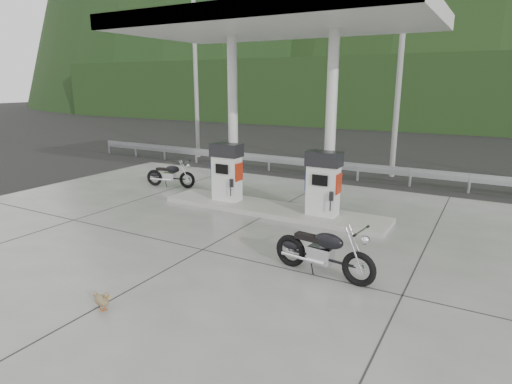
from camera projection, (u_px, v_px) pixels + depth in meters
The scene contains 17 objects.
ground at pixel (226, 237), 10.79m from camera, with size 160.00×160.00×0.00m, color black.
forecourt_apron at pixel (226, 237), 10.78m from camera, with size 18.00×14.00×0.02m, color slate.
pump_island at pixel (272, 209), 12.87m from camera, with size 7.00×1.40×0.15m, color #9B9890.
gas_pump_left at pixel (227, 172), 13.39m from camera, with size 0.95×0.55×1.80m, color silver, non-canonical shape.
gas_pump_right at pixel (323, 184), 11.87m from camera, with size 0.95×0.55×1.80m, color silver, non-canonical shape.
canopy_column_left at pixel (233, 120), 13.34m from camera, with size 0.30×0.30×5.00m, color silver.
canopy_column_right at pixel (331, 124), 11.81m from camera, with size 0.30×0.30×5.00m, color silver.
canopy_roof at pixel (274, 23), 11.57m from camera, with size 8.50×5.00×0.40m, color white.
guardrail at pixel (334, 161), 17.36m from camera, with size 26.00×0.16×1.42m, color #96999D, non-canonical shape.
road at pixel (358, 164), 20.49m from camera, with size 60.00×7.00×0.01m, color black.
utility_pole_a at pixel (196, 79), 21.63m from camera, with size 0.22×0.22×8.00m, color gray.
utility_pole_b at pixel (399, 77), 16.86m from camera, with size 0.22×0.22×8.00m, color gray.
tree_band at pixel (425, 93), 35.36m from camera, with size 80.00×6.00×6.00m, color black.
forested_hills at pixel (456, 110), 61.41m from camera, with size 100.00×40.00×140.00m, color black, non-canonical shape.
motorcycle_left at pixel (170, 175), 15.91m from camera, with size 1.83×0.58×0.87m, color black, non-canonical shape.
motorcycle_right at pixel (323, 252), 8.51m from camera, with size 2.07×0.66×0.98m, color black, non-canonical shape.
duck at pixel (102, 301), 7.29m from camera, with size 0.44×0.12×0.32m, color brown, non-canonical shape.
Camera 1 is at (5.66, -8.48, 3.78)m, focal length 30.00 mm.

